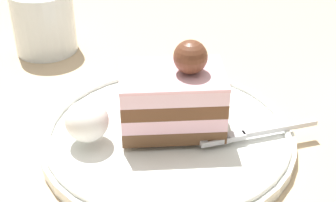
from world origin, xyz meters
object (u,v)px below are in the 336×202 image
(dessert_plate, at_px, (168,135))
(fork, at_px, (256,132))
(cake_slice, at_px, (174,97))
(whipped_cream_dollop, at_px, (87,121))
(drink_glass_far, at_px, (44,23))

(dessert_plate, height_order, fork, fork)
(cake_slice, relative_size, whipped_cream_dollop, 2.41)
(fork, bearing_deg, drink_glass_far, -46.15)
(cake_slice, xyz_separation_m, whipped_cream_dollop, (0.08, 0.01, -0.01))
(cake_slice, xyz_separation_m, fork, (-0.08, 0.02, -0.03))
(fork, bearing_deg, whipped_cream_dollop, -2.61)
(cake_slice, height_order, whipped_cream_dollop, cake_slice)
(dessert_plate, distance_m, fork, 0.08)
(dessert_plate, bearing_deg, cake_slice, -151.62)
(cake_slice, distance_m, drink_glass_far, 0.26)
(dessert_plate, relative_size, whipped_cream_dollop, 6.06)
(dessert_plate, height_order, drink_glass_far, drink_glass_far)
(dessert_plate, relative_size, fork, 2.05)
(dessert_plate, distance_m, whipped_cream_dollop, 0.08)
(dessert_plate, relative_size, cake_slice, 2.51)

